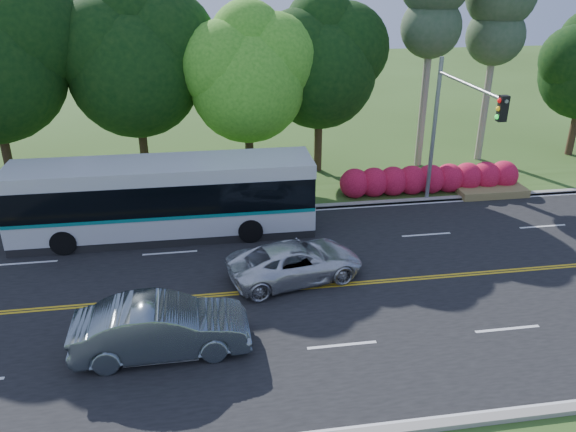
{
  "coord_description": "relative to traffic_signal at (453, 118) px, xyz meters",
  "views": [
    {
      "loc": [
        -4.33,
        -17.27,
        10.83
      ],
      "look_at": [
        -1.34,
        2.0,
        2.02
      ],
      "focal_mm": 35.0,
      "sensor_mm": 36.0,
      "label": 1
    }
  ],
  "objects": [
    {
      "name": "ground",
      "position": [
        -6.49,
        -5.4,
        -4.67
      ],
      "size": [
        120.0,
        120.0,
        0.0
      ],
      "primitive_type": "plane",
      "color": "#2F4D19",
      "rests_on": "ground"
    },
    {
      "name": "road",
      "position": [
        -6.49,
        -5.4,
        -4.66
      ],
      "size": [
        60.0,
        14.0,
        0.02
      ],
      "primitive_type": "cube",
      "color": "black",
      "rests_on": "ground"
    },
    {
      "name": "curb_north",
      "position": [
        -6.49,
        1.75,
        -4.6
      ],
      "size": [
        60.0,
        0.3,
        0.15
      ],
      "primitive_type": "cube",
      "color": "gray",
      "rests_on": "ground"
    },
    {
      "name": "curb_south",
      "position": [
        -6.49,
        -12.55,
        -4.6
      ],
      "size": [
        60.0,
        0.3,
        0.15
      ],
      "primitive_type": "cube",
      "color": "gray",
      "rests_on": "ground"
    },
    {
      "name": "grass_verge",
      "position": [
        -6.49,
        3.6,
        -4.62
      ],
      "size": [
        60.0,
        4.0,
        0.1
      ],
      "primitive_type": "cube",
      "color": "#2F4D19",
      "rests_on": "ground"
    },
    {
      "name": "lane_markings",
      "position": [
        -6.59,
        -5.4,
        -4.65
      ],
      "size": [
        57.6,
        13.82,
        0.0
      ],
      "color": "gold",
      "rests_on": "road"
    },
    {
      "name": "tree_row",
      "position": [
        -11.65,
        6.73,
        2.06
      ],
      "size": [
        44.7,
        9.1,
        13.84
      ],
      "color": "black",
      "rests_on": "ground"
    },
    {
      "name": "bougainvillea_hedge",
      "position": [
        0.69,
        2.75,
        -3.95
      ],
      "size": [
        9.5,
        2.25,
        1.5
      ],
      "color": "#AB0E29",
      "rests_on": "ground"
    },
    {
      "name": "traffic_signal",
      "position": [
        0.0,
        0.0,
        0.0
      ],
      "size": [
        0.42,
        6.1,
        7.0
      ],
      "color": "gray",
      "rests_on": "ground"
    },
    {
      "name": "transit_bus",
      "position": [
        -12.67,
        -0.12,
        -3.02
      ],
      "size": [
        12.63,
        2.86,
        3.3
      ],
      "rotation": [
        0.0,
        0.0,
        -0.01
      ],
      "color": "silver",
      "rests_on": "road"
    },
    {
      "name": "sedan",
      "position": [
        -12.44,
        -8.33,
        -3.79
      ],
      "size": [
        5.29,
        1.98,
        1.72
      ],
      "primitive_type": "imported",
      "rotation": [
        0.0,
        0.0,
        1.6
      ],
      "color": "slate",
      "rests_on": "road"
    },
    {
      "name": "suv",
      "position": [
        -7.74,
        -4.68,
        -3.95
      ],
      "size": [
        5.41,
        3.31,
        1.4
      ],
      "primitive_type": "imported",
      "rotation": [
        0.0,
        0.0,
        1.78
      ],
      "color": "silver",
      "rests_on": "road"
    }
  ]
}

